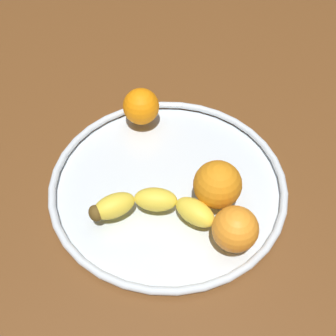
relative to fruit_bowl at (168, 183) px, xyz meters
The scene contains 6 objects.
ground_plane 2.92cm from the fruit_bowl, ahead, with size 162.41×162.41×4.00cm, color brown.
fruit_bowl is the anchor object (origin of this frame).
banana 7.25cm from the fruit_bowl, 65.63° to the left, with size 19.54×8.44×3.59cm.
orange_back_left 15.20cm from the fruit_bowl, 75.16° to the right, with size 6.40×6.40×6.40cm, color orange.
orange_front_right 15.09cm from the fruit_bowl, 125.74° to the left, with size 6.55×6.55×6.55cm, color orange.
orange_front_left 9.40cm from the fruit_bowl, 149.14° to the left, with size 7.29×7.29×7.29cm, color orange.
Camera 1 is at (2.96, 42.89, 56.41)cm, focal length 46.49 mm.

